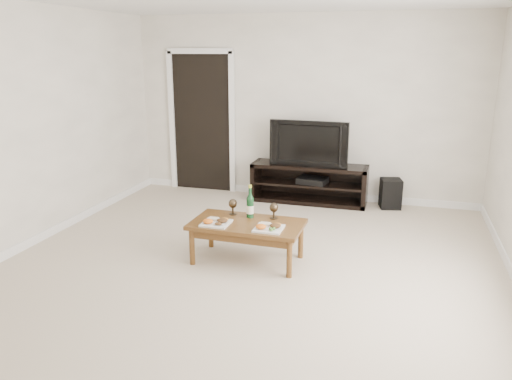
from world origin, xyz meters
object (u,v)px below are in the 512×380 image
object	(u,v)px
coffee_table	(247,242)
television	(310,142)
subwoofer	(390,193)
media_console	(309,183)

from	to	relation	value
coffee_table	television	bearing A→B (deg)	84.27
subwoofer	coffee_table	world-z (taller)	coffee_table
media_console	television	xyz separation A→B (m)	(0.00, 0.00, 0.59)
subwoofer	coffee_table	distance (m)	2.66
media_console	subwoofer	world-z (taller)	media_console
subwoofer	coffee_table	bearing A→B (deg)	-133.33
coffee_table	media_console	bearing A→B (deg)	84.27
media_console	subwoofer	xyz separation A→B (m)	(1.13, 0.05, -0.07)
subwoofer	coffee_table	xyz separation A→B (m)	(-1.35, -2.29, 0.01)
television	coffee_table	xyz separation A→B (m)	(-0.22, -2.24, -0.66)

